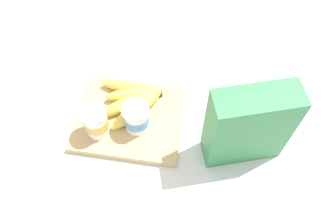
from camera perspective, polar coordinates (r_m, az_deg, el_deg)
The scene contains 6 objects.
ground_plane at distance 0.95m, azimuth -6.24°, elevation -1.43°, with size 2.40×2.40×0.00m, color silver.
cutting_board at distance 0.94m, azimuth -6.30°, elevation -1.10°, with size 0.28×0.24×0.02m, color tan.
cereal_box at distance 0.82m, azimuth 13.13°, elevation -2.36°, with size 0.19×0.07×0.24m, color #38844C.
yogurt_cup_front at distance 0.88m, azimuth -5.26°, elevation -0.98°, with size 0.07×0.07×0.09m.
yogurt_cup_back at distance 0.88m, azimuth -11.89°, elevation -1.60°, with size 0.07×0.07×0.09m.
banana_bunch at distance 0.94m, azimuth -5.94°, elevation 2.14°, with size 0.18×0.17×0.04m.
Camera 1 is at (-0.17, 0.45, 0.82)m, focal length 36.80 mm.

